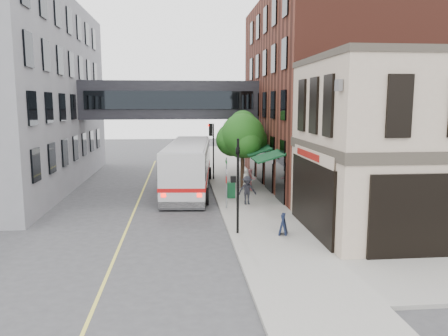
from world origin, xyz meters
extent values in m
plane|color=#38383A|center=(0.00, 0.00, 0.00)|extent=(120.00, 120.00, 0.00)
cube|color=gray|center=(2.00, 14.00, 0.07)|extent=(4.00, 60.00, 0.15)
cube|color=tan|center=(9.00, 2.00, 4.08)|extent=(10.00, 8.00, 8.15)
cube|color=#38332B|center=(9.00, 2.00, 4.15)|extent=(10.12, 8.12, 0.50)
cube|color=#38332B|center=(9.00, 2.00, 8.30)|extent=(10.12, 8.12, 0.30)
cube|color=black|center=(3.94, 2.00, 1.85)|extent=(0.14, 6.40, 3.40)
cube|color=black|center=(3.90, 2.00, 1.85)|extent=(0.04, 5.90, 3.00)
cube|color=maroon|center=(3.88, 2.60, 3.80)|extent=(0.03, 3.60, 0.32)
cube|color=#56251B|center=(10.00, 15.00, 7.00)|extent=(12.00, 18.00, 14.00)
cube|color=#0C351C|center=(3.14, 13.75, 3.00)|extent=(1.80, 13.00, 0.40)
cube|color=black|center=(-3.00, 18.00, 6.50)|extent=(14.00, 3.00, 3.00)
cube|color=black|center=(-3.00, 16.45, 6.50)|extent=(13.00, 0.08, 1.40)
cube|color=black|center=(-3.00, 19.55, 6.50)|extent=(13.00, 0.08, 1.40)
cylinder|color=black|center=(0.40, 2.00, 2.40)|extent=(0.12, 0.12, 4.50)
cube|color=black|center=(0.18, 2.00, 2.75)|extent=(0.25, 0.22, 0.30)
imported|color=black|center=(0.40, 2.00, 4.25)|extent=(0.20, 0.16, 1.00)
cylinder|color=black|center=(0.40, 17.00, 2.40)|extent=(0.12, 0.12, 4.50)
cube|color=black|center=(0.18, 17.00, 2.75)|extent=(0.25, 0.22, 0.30)
cube|color=black|center=(0.18, 17.00, 4.15)|extent=(0.28, 0.28, 1.00)
sphere|color=#FF0C05|center=(0.02, 17.00, 4.50)|extent=(0.18, 0.18, 0.18)
cylinder|color=gray|center=(0.40, 7.00, 1.65)|extent=(0.08, 0.08, 3.00)
cube|color=white|center=(0.38, 7.00, 2.35)|extent=(0.03, 0.75, 0.22)
cube|color=#0C591E|center=(0.38, 7.00, 2.90)|extent=(0.03, 0.70, 0.18)
cube|color=#B20C0C|center=(0.38, 7.00, 1.85)|extent=(0.03, 0.30, 0.40)
cylinder|color=#382619|center=(2.20, 13.00, 1.55)|extent=(0.28, 0.28, 2.80)
sphere|color=#1D5015|center=(2.20, 13.00, 3.95)|extent=(3.20, 3.20, 3.20)
sphere|color=#1D5015|center=(3.00, 13.50, 3.55)|extent=(2.20, 2.20, 2.20)
sphere|color=#1D5015|center=(1.50, 13.30, 3.65)|extent=(2.40, 2.40, 2.40)
sphere|color=#1D5015|center=(2.30, 13.60, 4.75)|extent=(2.00, 2.00, 2.00)
cube|color=#D8CC4C|center=(-5.00, 10.00, 0.01)|extent=(0.12, 40.00, 0.01)
cube|color=silver|center=(-1.67, 13.20, 1.81)|extent=(3.85, 12.80, 3.18)
cube|color=black|center=(-1.67, 13.20, 2.36)|extent=(3.89, 12.59, 1.15)
cube|color=#B20C0C|center=(-1.67, 13.20, 1.26)|extent=(3.91, 12.83, 0.24)
cylinder|color=black|center=(-3.45, 8.74, 0.55)|extent=(0.42, 1.12, 1.10)
cylinder|color=black|center=(-0.72, 8.49, 0.55)|extent=(0.42, 1.12, 1.10)
cylinder|color=black|center=(-2.67, 17.47, 0.55)|extent=(0.42, 1.12, 1.10)
cylinder|color=black|center=(0.06, 17.23, 0.55)|extent=(0.42, 1.12, 1.10)
imported|color=silver|center=(2.27, 11.46, 0.97)|extent=(0.70, 0.58, 1.63)
imported|color=pink|center=(2.64, 11.97, 0.92)|extent=(0.89, 0.78, 1.54)
imported|color=black|center=(1.76, 7.85, 1.03)|extent=(1.18, 0.75, 1.75)
cube|color=#124F29|center=(1.00, 9.79, 0.66)|extent=(0.53, 0.48, 1.03)
cube|color=black|center=(2.49, 1.55, 0.64)|extent=(0.52, 0.64, 0.98)
camera|label=1|loc=(-2.26, -17.91, 6.26)|focal=35.00mm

